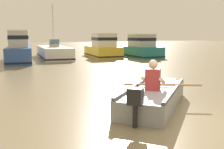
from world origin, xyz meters
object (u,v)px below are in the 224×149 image
object	(u,v)px
moored_boat_yellow	(103,48)
moored_boat_teal	(140,48)
moored_boat_white	(54,52)
rowboat_with_person	(154,96)
moored_boat_blue	(20,50)

from	to	relation	value
moored_boat_yellow	moored_boat_teal	world-z (taller)	moored_boat_yellow
moored_boat_white	moored_boat_teal	bearing A→B (deg)	-19.08
rowboat_with_person	moored_boat_white	world-z (taller)	moored_boat_white
moored_boat_blue	moored_boat_white	size ratio (longest dim) A/B	0.97
rowboat_with_person	moored_boat_blue	world-z (taller)	moored_boat_blue
moored_boat_blue	moored_boat_teal	size ratio (longest dim) A/B	1.39
moored_boat_teal	moored_boat_blue	bearing A→B (deg)	176.39
rowboat_with_person	moored_boat_blue	xyz separation A→B (m)	(-1.44, 13.40, 0.53)
moored_boat_yellow	moored_boat_teal	size ratio (longest dim) A/B	0.99
rowboat_with_person	moored_boat_white	distance (m)	15.12
rowboat_with_person	moored_boat_teal	size ratio (longest dim) A/B	0.66
rowboat_with_person	moored_boat_white	xyz separation A→B (m)	(1.28, 15.06, 0.17)
moored_boat_white	moored_boat_teal	world-z (taller)	moored_boat_white
moored_boat_blue	moored_boat_teal	bearing A→B (deg)	-3.61
rowboat_with_person	moored_boat_yellow	distance (m)	15.23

